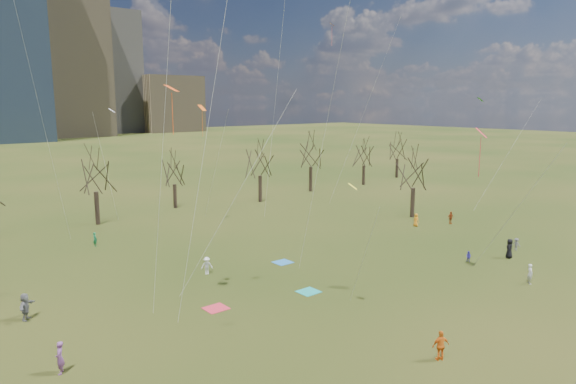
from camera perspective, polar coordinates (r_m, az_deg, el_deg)
ground at (r=38.56m, az=11.76°, el=-12.71°), size 500.00×500.00×0.00m
bare_tree_row at (r=65.99m, az=-14.20°, el=2.14°), size 113.04×29.80×9.50m
blanket_teal at (r=41.14m, az=2.29°, el=-11.00°), size 1.60×1.50×0.03m
blanket_navy at (r=48.23m, az=-0.58°, el=-7.81°), size 1.60×1.50×0.03m
blanket_crimson at (r=38.39m, az=-8.01°, el=-12.67°), size 1.60×1.50×0.03m
person_1 at (r=47.02m, az=25.30°, el=-8.22°), size 0.70×0.72×1.67m
person_3 at (r=56.75m, az=24.03°, el=-5.32°), size 0.47×0.82×1.27m
person_4 at (r=32.03m, az=16.62°, el=-16.04°), size 1.14×0.84×1.80m
person_6 at (r=53.63m, az=23.39°, el=-5.78°), size 1.08×0.91×1.89m
person_7 at (r=32.02m, az=-24.02°, el=-16.47°), size 0.69×0.80×1.85m
person_8 at (r=51.11m, az=19.43°, el=-6.78°), size 0.41×0.52×1.02m
person_9 at (r=45.41m, az=-9.01°, el=-8.08°), size 1.14×0.96×1.53m
person_10 at (r=66.06m, az=17.62°, el=-2.73°), size 0.97×0.58×1.55m
person_11 at (r=40.14m, az=-27.15°, el=-11.26°), size 1.57×1.70×1.90m
person_12 at (r=63.55m, az=14.04°, el=-3.03°), size 0.54×0.80×1.58m
person_13 at (r=56.88m, az=-20.66°, el=-4.94°), size 0.47×0.61×1.49m
kites_airborne at (r=43.89m, az=-2.56°, el=8.99°), size 72.22×44.27×34.95m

